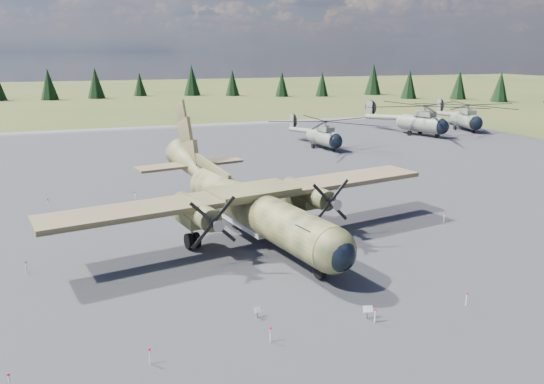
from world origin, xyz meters
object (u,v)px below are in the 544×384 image
object	(u,v)px
transport_plane	(246,199)
helicopter_far	(466,112)
helicopter_mid	(422,114)
helicopter_near	(324,129)

from	to	relation	value
transport_plane	helicopter_far	xyz separation A→B (m)	(54.90, 42.18, 0.50)
transport_plane	helicopter_mid	size ratio (longest dim) A/B	1.17
transport_plane	helicopter_near	xyz separation A→B (m)	(22.04, 33.47, 0.07)
helicopter_far	helicopter_near	bearing A→B (deg)	-153.95
helicopter_near	helicopter_far	xyz separation A→B (m)	(32.86, 8.72, 0.43)
helicopter_near	helicopter_mid	world-z (taller)	helicopter_mid
helicopter_near	helicopter_far	size ratio (longest dim) A/B	0.87
helicopter_mid	helicopter_near	bearing A→B (deg)	178.45
transport_plane	helicopter_far	distance (m)	69.23
transport_plane	helicopter_far	size ratio (longest dim) A/B	1.30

